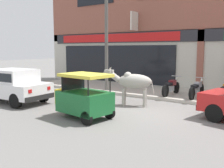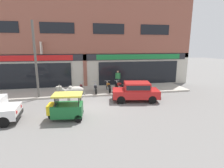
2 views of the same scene
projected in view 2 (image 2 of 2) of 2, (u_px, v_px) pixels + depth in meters
The scene contains 12 objects.
ground_plane at pixel (90, 106), 12.43m from camera, with size 90.00×90.00×0.00m, color slate.
sidewalk at pixel (87, 91), 16.25m from camera, with size 19.00×3.61×0.15m, color #B7AFA3.
shop_building at pixel (84, 41), 17.25m from camera, with size 23.00×1.40×9.68m.
cow at pixel (73, 91), 12.53m from camera, with size 2.06×1.05×1.61m.
car_0 at pixel (136, 91), 13.40m from camera, with size 3.80×2.22×1.46m.
auto_rickshaw at pixel (66, 108), 10.04m from camera, with size 2.05×1.34×1.52m.
motorcycle_0 at pixel (81, 89), 15.19m from camera, with size 0.52×1.81×0.88m.
motorcycle_1 at pixel (95, 88), 15.42m from camera, with size 0.52×1.81×0.88m.
motorcycle_2 at pixel (108, 87), 15.72m from camera, with size 0.52×1.81×0.88m.
motorcycle_3 at pixel (120, 87), 15.92m from camera, with size 0.65×1.79×0.88m.
pedestrian at pixel (118, 77), 17.47m from camera, with size 0.46×0.32×1.60m.
utility_pole at pixel (36, 60), 13.42m from camera, with size 0.18×0.18×5.89m, color #595651.
Camera 2 is at (-0.75, -11.89, 4.17)m, focal length 28.00 mm.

